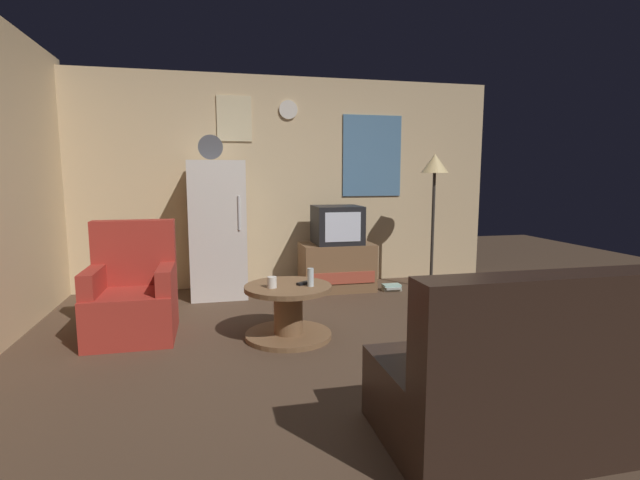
{
  "coord_description": "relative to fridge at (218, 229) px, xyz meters",
  "views": [
    {
      "loc": [
        -0.9,
        -3.28,
        1.34
      ],
      "look_at": [
        0.06,
        0.9,
        0.75
      ],
      "focal_mm": 26.33,
      "sensor_mm": 36.0,
      "label": 1
    }
  ],
  "objects": [
    {
      "name": "couch",
      "position": [
        1.6,
        -3.35,
        -0.44
      ],
      "size": [
        1.7,
        0.8,
        0.92
      ],
      "color": "black",
      "rests_on": "ground_plane"
    },
    {
      "name": "remote_control",
      "position": [
        0.68,
        -1.55,
        -0.3
      ],
      "size": [
        0.15,
        0.12,
        0.02
      ],
      "primitive_type": "cube",
      "rotation": [
        0.0,
        0.0,
        0.58
      ],
      "color": "black",
      "rests_on": "coffee_table"
    },
    {
      "name": "book_stack",
      "position": [
        1.97,
        -0.23,
        -0.72
      ],
      "size": [
        0.21,
        0.17,
        0.08
      ],
      "color": "#B0AF97",
      "rests_on": "ground_plane"
    },
    {
      "name": "wall_with_art",
      "position": [
        0.86,
        0.44,
        0.51
      ],
      "size": [
        5.2,
        0.12,
        2.51
      ],
      "color": "#D1B284",
      "rests_on": "ground_plane"
    },
    {
      "name": "ground_plane",
      "position": [
        0.86,
        -2.01,
        -0.75
      ],
      "size": [
        12.0,
        12.0,
        0.0
      ],
      "primitive_type": "plane",
      "color": "#4C3828"
    },
    {
      "name": "wine_glass",
      "position": [
        0.71,
        -1.63,
        -0.23
      ],
      "size": [
        0.05,
        0.05,
        0.15
      ],
      "primitive_type": "cylinder",
      "color": "silver",
      "rests_on": "coffee_table"
    },
    {
      "name": "standing_lamp",
      "position": [
        2.47,
        -0.24,
        0.6
      ],
      "size": [
        0.32,
        0.32,
        1.59
      ],
      "color": "#332D28",
      "rests_on": "ground_plane"
    },
    {
      "name": "fridge",
      "position": [
        0.0,
        0.0,
        0.0
      ],
      "size": [
        0.6,
        0.62,
        1.77
      ],
      "color": "silver",
      "rests_on": "ground_plane"
    },
    {
      "name": "coffee_table",
      "position": [
        0.54,
        -1.55,
        -0.53
      ],
      "size": [
        0.72,
        0.72,
        0.45
      ],
      "color": "brown",
      "rests_on": "ground_plane"
    },
    {
      "name": "armchair",
      "position": [
        -0.72,
        -1.21,
        -0.42
      ],
      "size": [
        0.68,
        0.68,
        0.96
      ],
      "color": "#A52D23",
      "rests_on": "ground_plane"
    },
    {
      "name": "crt_tv",
      "position": [
        1.36,
        -0.04,
        0.02
      ],
      "size": [
        0.54,
        0.51,
        0.44
      ],
      "color": "black",
      "rests_on": "tv_stand"
    },
    {
      "name": "tv_stand",
      "position": [
        1.36,
        -0.04,
        -0.48
      ],
      "size": [
        0.84,
        0.53,
        0.55
      ],
      "color": "brown",
      "rests_on": "ground_plane"
    },
    {
      "name": "mug_ceramic_white",
      "position": [
        0.4,
        -1.61,
        -0.26
      ],
      "size": [
        0.08,
        0.08,
        0.09
      ],
      "primitive_type": "cylinder",
      "color": "silver",
      "rests_on": "coffee_table"
    }
  ]
}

